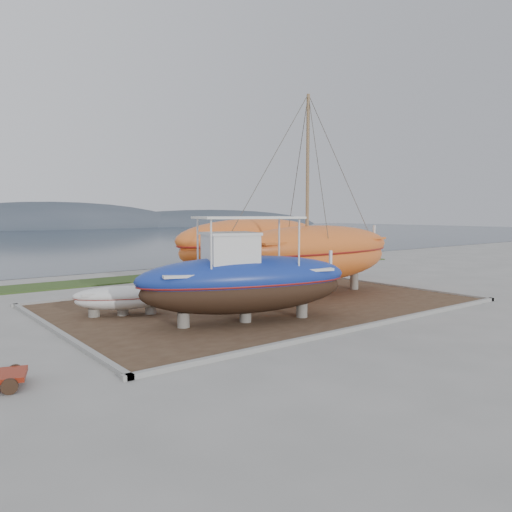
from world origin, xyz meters
TOP-DOWN VIEW (x-y plane):
  - ground at (0.00, 0.00)m, footprint 140.00×140.00m
  - dirt_patch at (0.00, 4.00)m, footprint 18.00×12.00m
  - curb_frame at (0.00, 4.00)m, footprint 18.60×12.60m
  - grass_strip at (0.00, 15.50)m, footprint 44.00×3.00m
  - blue_caique at (-2.99, 1.21)m, footprint 8.67×4.79m
  - white_dinghy at (-6.15, 5.24)m, footprint 4.10×2.82m
  - orange_sailboat at (3.40, 4.02)m, footprint 10.71×3.36m
  - orange_bare_hull at (3.88, 9.41)m, footprint 11.48×4.42m

SIDE VIEW (x-z plane):
  - ground at x=0.00m, z-range 0.00..0.00m
  - dirt_patch at x=0.00m, z-range 0.00..0.06m
  - grass_strip at x=0.00m, z-range 0.00..0.08m
  - curb_frame at x=0.00m, z-range 0.00..0.15m
  - white_dinghy at x=-6.15m, z-range 0.06..1.21m
  - orange_bare_hull at x=3.88m, z-range 0.06..3.74m
  - blue_caique at x=-2.99m, z-range 0.06..4.04m
  - orange_sailboat at x=3.40m, z-range 0.06..9.83m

